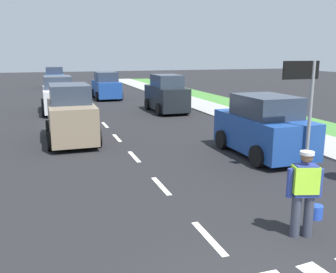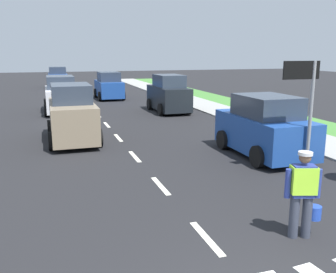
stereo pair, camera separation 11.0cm
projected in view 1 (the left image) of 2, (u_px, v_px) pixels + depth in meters
The scene contains 11 objects.
ground_plane at pixel (89, 108), 24.05m from camera, with size 96.00×96.00×0.00m, color black.
sidewalk_right at pixel (292, 135), 16.10m from camera, with size 2.40×72.00×0.14m, color #9E9E99.
lane_center_line at pixel (82, 100), 27.94m from camera, with size 0.14×46.40×0.01m.
road_worker at pixel (305, 190), 7.00m from camera, with size 0.77×0.40×1.67m.
lane_direction_sign at pixel (304, 90), 10.52m from camera, with size 1.16×0.11×3.20m.
car_oncoming_third at pixel (54, 78), 37.79m from camera, with size 2.05×4.32×2.04m.
car_parked_curbside at pixel (263, 128), 12.70m from camera, with size 2.06×3.87×2.05m.
car_oncoming_lead at pixel (71, 115), 14.69m from camera, with size 1.90×4.02×2.23m.
car_oncoming_second at pixel (58, 96), 21.94m from camera, with size 1.96×4.36×2.10m.
car_parked_far at pixel (166, 95), 22.09m from camera, with size 1.87×3.84×2.18m.
car_outgoing_far at pixel (106, 86), 28.39m from camera, with size 1.94×3.88×2.02m.
Camera 1 is at (-2.80, -3.25, 3.42)m, focal length 40.39 mm.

